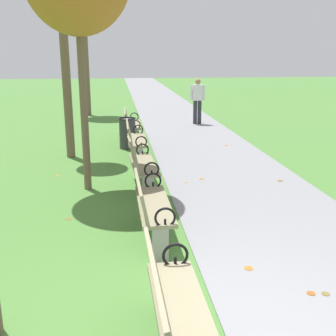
{
  "coord_description": "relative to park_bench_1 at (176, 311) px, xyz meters",
  "views": [
    {
      "loc": [
        -0.94,
        -2.99,
        2.55
      ],
      "look_at": [
        -0.05,
        4.1,
        0.55
      ],
      "focal_mm": 44.45,
      "sensor_mm": 36.0,
      "label": 1
    }
  ],
  "objects": [
    {
      "name": "paved_walkway",
      "position": [
        1.93,
        18.03,
        -0.48
      ],
      "size": [
        2.85,
        44.0,
        0.02
      ],
      "primitive_type": "cube",
      "color": "gray",
      "rests_on": "ground"
    },
    {
      "name": "scattered_leaves",
      "position": [
        0.81,
        3.81,
        -0.47
      ],
      "size": [
        5.03,
        14.2,
        0.02
      ],
      "color": "brown",
      "rests_on": "ground"
    },
    {
      "name": "park_bench_1",
      "position": [
        0.0,
        0.0,
        0.0
      ],
      "size": [
        0.49,
        1.6,
        0.9
      ],
      "color": "gray",
      "rests_on": "ground"
    },
    {
      "name": "trash_bin",
      "position": [
        -0.15,
        8.24,
        -0.06
      ],
      "size": [
        0.48,
        0.48,
        0.84
      ],
      "color": "#38383D",
      "rests_on": "ground"
    },
    {
      "name": "tree_4",
      "position": [
        -1.58,
        14.68,
        3.67
      ],
      "size": [
        1.76,
        1.76,
        5.2
      ],
      "color": "brown",
      "rests_on": "ground"
    },
    {
      "name": "park_bench_5",
      "position": [
        0.0,
        9.3,
        0.0
      ],
      "size": [
        0.5,
        1.61,
        0.9
      ],
      "color": "gray",
      "rests_on": "ground"
    },
    {
      "name": "pedestrian_walking",
      "position": [
        2.49,
        11.85,
        0.44
      ],
      "size": [
        0.53,
        0.25,
        1.62
      ],
      "color": "#2D2D38",
      "rests_on": "paved_walkway"
    },
    {
      "name": "park_bench_3",
      "position": [
        0.0,
        4.69,
        0.0
      ],
      "size": [
        0.53,
        1.62,
        0.9
      ],
      "color": "gray",
      "rests_on": "ground"
    },
    {
      "name": "park_bench_4",
      "position": [
        0.0,
        7.02,
        0.0
      ],
      "size": [
        0.49,
        1.6,
        0.9
      ],
      "color": "gray",
      "rests_on": "ground"
    },
    {
      "name": "park_bench_2",
      "position": [
        -0.0,
        2.51,
        0.0
      ],
      "size": [
        0.48,
        1.6,
        0.9
      ],
      "color": "gray",
      "rests_on": "ground"
    }
  ]
}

